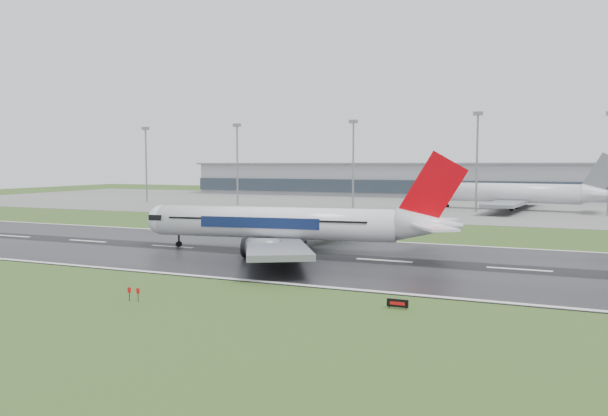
% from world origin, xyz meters
% --- Properties ---
extents(ground, '(520.00, 520.00, 0.00)m').
position_xyz_m(ground, '(0.00, 0.00, 0.00)').
color(ground, '#2E4D1C').
rests_on(ground, ground).
extents(runway, '(400.00, 45.00, 0.10)m').
position_xyz_m(runway, '(0.00, 0.00, 0.05)').
color(runway, black).
rests_on(runway, ground).
extents(apron, '(400.00, 130.00, 0.08)m').
position_xyz_m(apron, '(0.00, 125.00, 0.04)').
color(apron, slate).
rests_on(apron, ground).
extents(terminal, '(240.00, 36.00, 15.00)m').
position_xyz_m(terminal, '(0.00, 185.00, 7.50)').
color(terminal, gray).
rests_on(terminal, ground).
extents(main_airliner, '(62.78, 60.49, 16.59)m').
position_xyz_m(main_airliner, '(3.37, 3.25, 8.39)').
color(main_airliner, white).
rests_on(main_airliner, runway).
extents(parked_airliner, '(68.84, 65.23, 18.02)m').
position_xyz_m(parked_airliner, '(34.79, 113.04, 9.09)').
color(parked_airliner, silver).
rests_on(parked_airliner, apron).
extents(runway_sign, '(2.31, 0.48, 1.04)m').
position_xyz_m(runway_sign, '(28.69, -28.52, 0.52)').
color(runway_sign, black).
rests_on(runway_sign, ground).
extents(floodmast_0, '(0.64, 0.64, 28.76)m').
position_xyz_m(floodmast_0, '(-102.79, 100.00, 14.38)').
color(floodmast_0, gray).
rests_on(floodmast_0, ground).
extents(floodmast_1, '(0.64, 0.64, 29.02)m').
position_xyz_m(floodmast_1, '(-61.44, 100.00, 14.51)').
color(floodmast_1, gray).
rests_on(floodmast_1, ground).
extents(floodmast_2, '(0.64, 0.64, 29.09)m').
position_xyz_m(floodmast_2, '(-16.39, 100.00, 14.54)').
color(floodmast_2, gray).
rests_on(floodmast_2, ground).
extents(floodmast_3, '(0.64, 0.64, 30.47)m').
position_xyz_m(floodmast_3, '(24.34, 100.00, 15.24)').
color(floodmast_3, gray).
rests_on(floodmast_3, ground).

